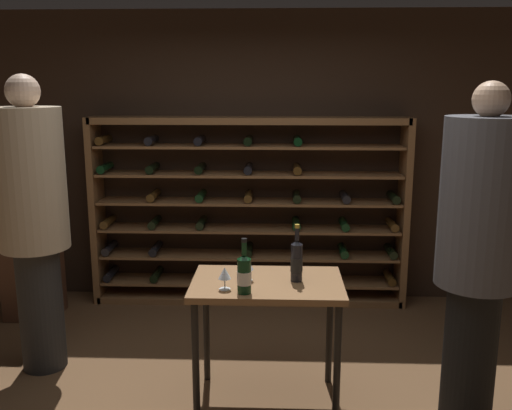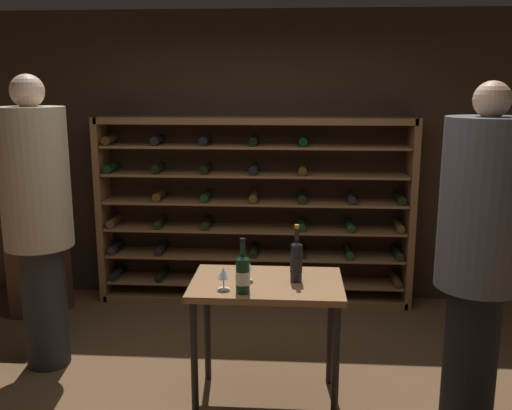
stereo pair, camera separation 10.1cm
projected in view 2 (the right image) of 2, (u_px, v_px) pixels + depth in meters
The scene contains 10 objects.
back_wall at pixel (262, 158), 5.31m from camera, with size 5.48×0.10×2.68m, color #332319.
wine_rack at pixel (252, 213), 5.21m from camera, with size 2.90×0.32×1.74m.
tasting_table at pixel (267, 297), 3.53m from camera, with size 0.94×0.61×0.82m.
person_bystander_red_print at pixel (480, 246), 3.17m from camera, with size 0.47×0.47×2.04m.
person_guest_blue_shirt at pixel (37, 211), 3.93m from camera, with size 0.47×0.48×2.09m.
display_cabinet at pixel (37, 232), 4.94m from camera, with size 0.44×0.36×1.50m, color #4C2D1E.
wine_bottle_amber_reserve at pixel (243, 274), 3.29m from camera, with size 0.09×0.09×0.33m.
wine_bottle_black_capsule at pixel (296, 261), 3.47m from camera, with size 0.08×0.08×0.36m.
wine_glass_stemmed_left at pixel (224, 274), 3.35m from camera, with size 0.08×0.08×0.14m.
wine_glass_stemmed_center at pixel (247, 265), 3.50m from camera, with size 0.08×0.08×0.14m.
Camera 2 is at (0.31, -3.16, 2.02)m, focal length 39.48 mm.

